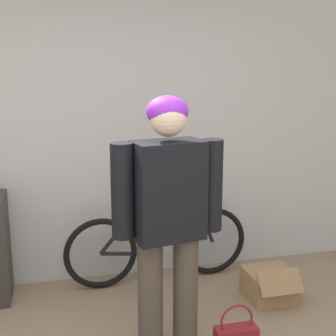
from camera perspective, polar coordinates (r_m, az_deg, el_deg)
The scene contains 4 objects.
wall_back at distance 4.08m, azimuth -8.82°, elevation 4.06°, with size 8.00×0.07×2.60m.
person at distance 2.92m, azimuth -0.01°, elevation -5.26°, with size 0.71×0.32×1.71m.
bicycle at distance 4.17m, azimuth -1.21°, elevation -9.36°, with size 1.65×0.46×0.70m.
cardboard_box at distance 4.05m, azimuth 12.27°, elevation -13.70°, with size 0.38×0.43×0.31m.
Camera 1 is at (-0.37, -1.77, 1.89)m, focal length 50.00 mm.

